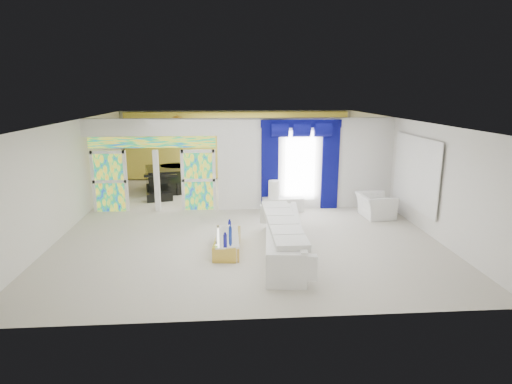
{
  "coord_description": "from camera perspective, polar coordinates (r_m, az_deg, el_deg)",
  "views": [
    {
      "loc": [
        -0.52,
        -12.55,
        3.86
      ],
      "look_at": [
        0.3,
        -1.2,
        1.1
      ],
      "focal_mm": 29.5,
      "sensor_mm": 36.0,
      "label": 1
    }
  ],
  "objects": [
    {
      "name": "floor",
      "position": [
        13.14,
        -1.69,
        -3.46
      ],
      "size": [
        12.0,
        12.0,
        0.0
      ],
      "primitive_type": "plane",
      "color": "#B7AF9E",
      "rests_on": "ground"
    },
    {
      "name": "piano_bench",
      "position": [
        15.4,
        -12.94,
        -0.65
      ],
      "size": [
        0.96,
        0.55,
        0.3
      ],
      "primitive_type": "cube",
      "rotation": [
        0.0,
        0.0,
        0.24
      ],
      "color": "black",
      "rests_on": "ground"
    },
    {
      "name": "coffee_table",
      "position": [
        10.48,
        -3.9,
        -6.94
      ],
      "size": [
        0.71,
        1.69,
        0.37
      ],
      "primitive_type": "cube",
      "rotation": [
        0.0,
        0.0,
        -0.1
      ],
      "color": "gold",
      "rests_on": "ground"
    },
    {
      "name": "tv_console",
      "position": [
        16.31,
        -18.06,
        0.7
      ],
      "size": [
        0.56,
        0.51,
        0.79
      ],
      "primitive_type": "cube",
      "rotation": [
        0.0,
        0.0,
        0.03
      ],
      "color": "tan",
      "rests_on": "ground"
    },
    {
      "name": "wall_mirror",
      "position": [
        12.98,
        20.84,
        2.49
      ],
      "size": [
        0.04,
        2.7,
        1.9
      ],
      "primitive_type": "cube",
      "color": "white",
      "rests_on": "ground"
    },
    {
      "name": "stained_panel_right",
      "position": [
        13.87,
        -7.79,
        1.61
      ],
      "size": [
        0.95,
        0.04,
        2.0
      ],
      "primitive_type": "cube",
      "color": "#994C3F",
      "rests_on": "ground"
    },
    {
      "name": "gold_curtains",
      "position": [
        18.6,
        -2.51,
        6.34
      ],
      "size": [
        9.7,
        0.12,
        2.9
      ],
      "primitive_type": "cube",
      "color": "gold",
      "rests_on": "ground"
    },
    {
      "name": "stained_panel_left",
      "position": [
        14.34,
        -19.22,
        1.37
      ],
      "size": [
        0.95,
        0.04,
        2.0
      ],
      "primitive_type": "cube",
      "color": "#994C3F",
      "rests_on": "ground"
    },
    {
      "name": "blue_drape_left",
      "position": [
        13.71,
        1.88,
        3.3
      ],
      "size": [
        0.55,
        0.1,
        2.8
      ],
      "primitive_type": "cube",
      "color": "#060343",
      "rests_on": "ground"
    },
    {
      "name": "decanters",
      "position": [
        10.4,
        -3.76,
        -5.44
      ],
      "size": [
        0.21,
        1.18,
        0.23
      ],
      "color": "navy",
      "rests_on": "coffee_table"
    },
    {
      "name": "window_pane",
      "position": [
        13.87,
        5.99,
        3.56
      ],
      "size": [
        1.0,
        0.02,
        2.3
      ],
      "primitive_type": "cube",
      "color": "white",
      "rests_on": "dividing_wall"
    },
    {
      "name": "blue_pelmet",
      "position": [
        13.67,
        6.15,
        9.2
      ],
      "size": [
        2.6,
        0.12,
        0.25
      ],
      "primitive_type": "cube",
      "color": "#060343",
      "rests_on": "dividing_wall"
    },
    {
      "name": "white_sofa",
      "position": [
        10.22,
        3.73,
        -6.37
      ],
      "size": [
        1.22,
        3.93,
        0.74
      ],
      "primitive_type": "cube",
      "rotation": [
        0.0,
        0.0,
        -0.1
      ],
      "color": "silver",
      "rests_on": "ground"
    },
    {
      "name": "grand_piano",
      "position": [
        16.87,
        -12.19,
        1.7
      ],
      "size": [
        1.77,
        2.09,
        0.92
      ],
      "primitive_type": "cube",
      "rotation": [
        0.0,
        0.0,
        0.24
      ],
      "color": "black",
      "rests_on": "ground"
    },
    {
      "name": "stained_transom",
      "position": [
        13.84,
        -13.89,
        6.56
      ],
      "size": [
        4.0,
        0.05,
        0.35
      ],
      "primitive_type": "cube",
      "color": "#994C3F",
      "rests_on": "dividing_header"
    },
    {
      "name": "dividing_header",
      "position": [
        13.79,
        -14.0,
        8.52
      ],
      "size": [
        4.3,
        0.18,
        0.55
      ],
      "primitive_type": "cube",
      "color": "white",
      "rests_on": "dividing_wall"
    },
    {
      "name": "dividing_wall",
      "position": [
        14.01,
        6.93,
        3.84
      ],
      "size": [
        5.7,
        0.18,
        3.0
      ],
      "primitive_type": "cube",
      "color": "white",
      "rests_on": "ground"
    },
    {
      "name": "table_lamp",
      "position": [
        13.63,
        2.45,
        0.35
      ],
      "size": [
        0.36,
        0.36,
        0.58
      ],
      "primitive_type": "cylinder",
      "color": "white",
      "rests_on": "console_table"
    },
    {
      "name": "chandelier",
      "position": [
        16.09,
        -10.61,
        9.1
      ],
      "size": [
        0.6,
        0.6,
        0.6
      ],
      "primitive_type": "sphere",
      "color": "gold",
      "rests_on": "ceiling"
    },
    {
      "name": "armchair",
      "position": [
        13.61,
        15.89,
        -1.8
      ],
      "size": [
        1.05,
        1.18,
        0.72
      ],
      "primitive_type": "imported",
      "rotation": [
        0.0,
        0.0,
        1.65
      ],
      "color": "silver",
      "rests_on": "ground"
    },
    {
      "name": "blue_drape_right",
      "position": [
        14.06,
        10.03,
        3.35
      ],
      "size": [
        0.55,
        0.1,
        2.8
      ],
      "primitive_type": "cube",
      "color": "#060343",
      "rests_on": "ground"
    },
    {
      "name": "console_table",
      "position": [
        13.79,
        3.67,
        -1.7
      ],
      "size": [
        1.33,
        0.46,
        0.44
      ],
      "primitive_type": "cube",
      "rotation": [
        0.0,
        0.0,
        0.04
      ],
      "color": "silver",
      "rests_on": "ground"
    }
  ]
}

